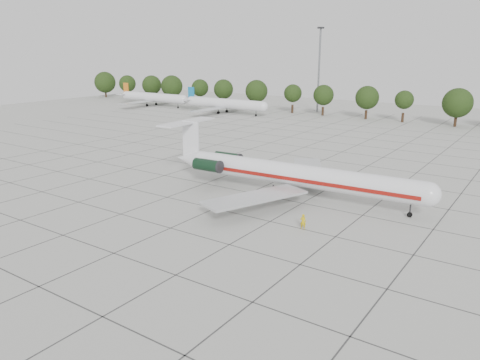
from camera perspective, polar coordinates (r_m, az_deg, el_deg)
The scene contains 8 objects.
ground at distance 58.05m, azimuth -3.10°, elevation -3.49°, with size 260.00×260.00×0.00m, color #AFAFA7.
apron_joints at distance 69.96m, azimuth 4.40°, elevation -0.15°, with size 170.00×170.00×0.02m, color #383838.
main_airliner at distance 62.48m, azimuth 5.54°, elevation 0.85°, with size 37.79×29.66×8.86m.
ground_crew at distance 51.63m, azimuth 7.69°, elevation -5.06°, with size 0.64×0.42×1.76m, color gold.
bg_airliner_a at distance 166.34m, azimuth -10.57°, elevation 9.86°, with size 28.24×27.20×7.40m.
bg_airliner_b at distance 144.62m, azimuth -1.89°, elevation 9.27°, with size 28.24×27.20×7.40m.
tree_line at distance 136.71m, azimuth 15.24°, elevation 9.66°, with size 249.86×8.44×10.22m.
floodlight_mast at distance 149.61m, azimuth 9.63°, elevation 13.65°, with size 1.60×1.60×25.45m.
Camera 1 is at (33.63, -43.32, 19.04)m, focal length 35.00 mm.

